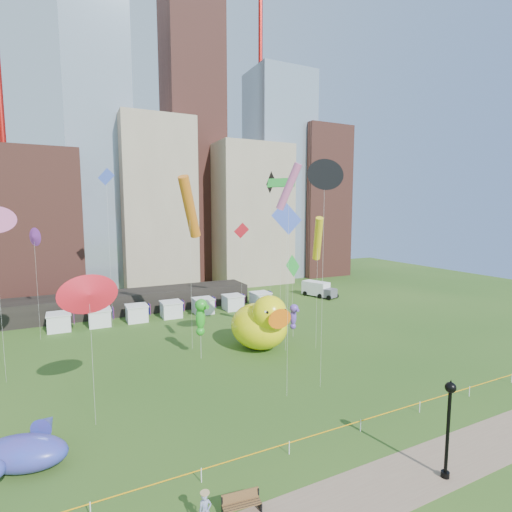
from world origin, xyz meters
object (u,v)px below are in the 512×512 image
park_bench (241,502)px  woman (205,511)px  box_truck (318,289)px  big_duck (261,323)px  seahorse_green (201,314)px  lamppost (449,419)px  small_duck (268,314)px  seahorse_purple (294,315)px  whale_inflatable (26,450)px

park_bench → woman: woman is taller
park_bench → box_truck: box_truck is taller
big_duck → box_truck: size_ratio=1.28×
seahorse_green → woman: (-6.78, -21.50, -4.01)m
lamppost → woman: (-14.10, 2.80, -2.81)m
park_bench → box_truck: size_ratio=0.31×
big_duck → park_bench: bearing=-122.2°
small_duck → seahorse_purple: (0.33, -6.27, 1.37)m
box_truck → woman: (-35.78, -41.04, -0.48)m
small_duck → lamppost: (-5.04, -32.31, 2.18)m
seahorse_green → woman: size_ratio=3.65×
whale_inflatable → park_bench: whale_inflatable is taller
big_duck → small_duck: bearing=54.7°
seahorse_purple → whale_inflatable: seahorse_purple is taller
small_duck → big_duck: bearing=-103.8°
seahorse_purple → park_bench: size_ratio=1.99×
park_bench → box_truck: 53.07m
small_duck → whale_inflatable: 34.23m
whale_inflatable → park_bench: (10.56, -9.26, -0.50)m
box_truck → woman: size_ratio=3.79×
seahorse_purple → woman: bearing=-135.8°
seahorse_purple → park_bench: (-17.44, -23.15, -2.34)m
lamppost → box_truck: lamppost is taller
small_duck → seahorse_green: (-12.35, -8.01, 3.38)m
whale_inflatable → box_truck: size_ratio=0.96×
woman → lamppost: bearing=-4.8°
small_duck → box_truck: 20.25m
big_duck → box_truck: (21.87, 19.75, -1.65)m
seahorse_green → lamppost: (7.32, -24.30, -1.20)m
park_bench → seahorse_purple: bearing=60.1°
small_duck → park_bench: size_ratio=2.25×
seahorse_green → lamppost: bearing=-96.1°
seahorse_green → park_bench: (-4.75, -21.40, -4.35)m
whale_inflatable → box_truck: (44.32, 31.67, 0.33)m
small_duck → box_truck: (16.65, 11.52, -0.15)m
lamppost → woman: lamppost is taller
park_bench → woman: 2.06m
seahorse_green → box_truck: size_ratio=0.96×
small_duck → seahorse_green: size_ratio=0.73×
seahorse_purple → seahorse_green: bearing=-178.0°
small_duck → lamppost: size_ratio=0.79×
seahorse_green → box_truck: seahorse_green is taller
box_truck → park_bench: bearing=-149.3°
whale_inflatable → woman: (8.54, -9.36, -0.16)m
small_duck → park_bench: (-17.11, -29.41, -0.97)m
big_duck → seahorse_green: size_ratio=1.33×
big_duck → small_duck: size_ratio=1.82×
whale_inflatable → seahorse_purple: bearing=50.4°
whale_inflatable → box_truck: bearing=59.5°
whale_inflatable → woman: size_ratio=3.66×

